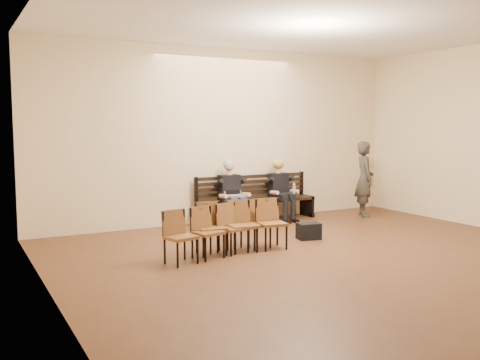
# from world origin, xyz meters

# --- Properties ---
(ground) EXTENTS (10.00, 10.00, 0.00)m
(ground) POSITION_xyz_m (0.00, 0.00, 0.00)
(ground) COLOR brown
(ground) RESTS_ON ground
(room_walls) EXTENTS (8.02, 10.01, 3.51)m
(room_walls) POSITION_xyz_m (0.00, 0.79, 2.54)
(room_walls) COLOR beige
(room_walls) RESTS_ON ground
(bench) EXTENTS (2.60, 0.90, 0.45)m
(bench) POSITION_xyz_m (0.53, 4.65, 0.23)
(bench) COLOR black
(bench) RESTS_ON ground
(seated_man) EXTENTS (0.51, 0.70, 1.22)m
(seated_man) POSITION_xyz_m (-0.12, 4.53, 0.61)
(seated_man) COLOR black
(seated_man) RESTS_ON ground
(seated_woman) EXTENTS (0.49, 0.68, 1.14)m
(seated_woman) POSITION_xyz_m (1.04, 4.53, 0.57)
(seated_woman) COLOR black
(seated_woman) RESTS_ON ground
(laptop) EXTENTS (0.40, 0.33, 0.26)m
(laptop) POSITION_xyz_m (-0.10, 4.37, 0.58)
(laptop) COLOR silver
(laptop) RESTS_ON bench
(water_bottle) EXTENTS (0.08, 0.08, 0.22)m
(water_bottle) POSITION_xyz_m (1.18, 4.24, 0.56)
(water_bottle) COLOR silver
(water_bottle) RESTS_ON bench
(bag) EXTENTS (0.43, 0.34, 0.28)m
(bag) POSITION_xyz_m (0.44, 2.71, 0.14)
(bag) COLOR black
(bag) RESTS_ON ground
(passerby) EXTENTS (0.69, 0.80, 1.86)m
(passerby) POSITION_xyz_m (2.87, 4.05, 0.93)
(passerby) COLOR #3A352F
(passerby) RESTS_ON ground
(chair_row_front) EXTENTS (1.92, 0.84, 0.77)m
(chair_row_front) POSITION_xyz_m (-1.41, 2.40, 0.38)
(chair_row_front) COLOR brown
(chair_row_front) RESTS_ON ground
(chair_row_back) EXTENTS (1.48, 0.59, 0.80)m
(chair_row_back) POSITION_xyz_m (-1.00, 2.48, 0.40)
(chair_row_back) COLOR brown
(chair_row_back) RESTS_ON ground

